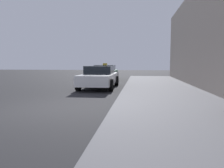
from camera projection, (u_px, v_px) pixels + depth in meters
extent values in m
plane|color=#232326|center=(47.00, 110.00, 6.79)|extent=(80.00, 80.00, 0.00)
cube|color=#5B5B60|center=(181.00, 111.00, 6.31)|extent=(4.00, 32.00, 0.15)
cube|color=white|center=(99.00, 79.00, 12.78)|extent=(1.70, 4.54, 0.55)
cube|color=black|center=(100.00, 70.00, 12.96)|extent=(1.50, 2.04, 0.45)
cylinder|color=black|center=(111.00, 85.00, 11.27)|extent=(0.22, 0.64, 0.64)
cylinder|color=black|center=(78.00, 85.00, 11.47)|extent=(0.22, 0.64, 0.64)
cylinder|color=black|center=(117.00, 81.00, 14.14)|extent=(0.22, 0.64, 0.64)
cylinder|color=black|center=(90.00, 80.00, 14.34)|extent=(0.22, 0.64, 0.64)
cube|color=#196638|center=(105.00, 74.00, 19.06)|extent=(1.84, 4.32, 0.55)
cube|color=black|center=(105.00, 68.00, 19.23)|extent=(1.62, 1.94, 0.45)
cube|color=yellow|center=(105.00, 64.00, 19.20)|extent=(0.36, 0.14, 0.16)
cylinder|color=black|center=(113.00, 77.00, 17.61)|extent=(0.22, 0.64, 0.64)
cylinder|color=black|center=(91.00, 77.00, 17.83)|extent=(0.22, 0.64, 0.64)
cylinder|color=black|center=(117.00, 75.00, 20.34)|extent=(0.22, 0.64, 0.64)
cylinder|color=black|center=(97.00, 75.00, 20.56)|extent=(0.22, 0.64, 0.64)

